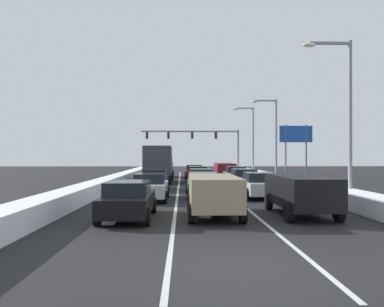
% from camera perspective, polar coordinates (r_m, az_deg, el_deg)
% --- Properties ---
extents(ground_plane, '(120.00, 120.00, 0.00)m').
position_cam_1_polar(ground_plane, '(27.03, 1.50, -5.66)').
color(ground_plane, black).
extents(lane_stripe_between_right_lane_and_center_lane, '(0.14, 50.15, 0.01)m').
position_cam_1_polar(lane_stripe_between_right_lane_and_center_lane, '(31.69, 4.16, -4.85)').
color(lane_stripe_between_right_lane_and_center_lane, silver).
rests_on(lane_stripe_between_right_lane_and_center_lane, ground).
extents(lane_stripe_between_center_lane_and_left_lane, '(0.14, 50.15, 0.01)m').
position_cam_1_polar(lane_stripe_between_center_lane_and_left_lane, '(31.54, -2.02, -4.88)').
color(lane_stripe_between_center_lane_and_left_lane, silver).
rests_on(lane_stripe_between_center_lane_and_left_lane, ground).
extents(snow_bank_right_shoulder, '(1.64, 50.15, 0.76)m').
position_cam_1_polar(snow_bank_right_shoulder, '(32.61, 13.50, -4.06)').
color(snow_bank_right_shoulder, white).
rests_on(snow_bank_right_shoulder, ground).
extents(snow_bank_left_shoulder, '(1.33, 50.15, 0.85)m').
position_cam_1_polar(snow_bank_left_shoulder, '(32.01, -11.57, -4.05)').
color(snow_bank_left_shoulder, white).
rests_on(snow_bank_left_shoulder, ground).
extents(suv_black_right_lane_nearest, '(2.16, 4.90, 1.67)m').
position_cam_1_polar(suv_black_right_lane_nearest, '(16.75, 15.95, -5.49)').
color(suv_black_right_lane_nearest, black).
rests_on(suv_black_right_lane_nearest, ground).
extents(sedan_silver_right_lane_second, '(2.00, 4.50, 1.51)m').
position_cam_1_polar(sedan_silver_right_lane_second, '(23.18, 10.04, -4.66)').
color(sedan_silver_right_lane_second, '#B7BABF').
rests_on(sedan_silver_right_lane_second, ground).
extents(sedan_navy_right_lane_third, '(2.00, 4.50, 1.51)m').
position_cam_1_polar(sedan_navy_right_lane_third, '(28.96, 7.78, -3.78)').
color(sedan_navy_right_lane_third, navy).
rests_on(sedan_navy_right_lane_third, ground).
extents(sedan_gray_right_lane_fourth, '(2.00, 4.50, 1.51)m').
position_cam_1_polar(sedan_gray_right_lane_fourth, '(35.28, 6.54, -3.15)').
color(sedan_gray_right_lane_fourth, slate).
rests_on(sedan_gray_right_lane_fourth, ground).
extents(suv_maroon_right_lane_fifth, '(2.16, 4.90, 1.67)m').
position_cam_1_polar(suv_maroon_right_lane_fifth, '(41.19, 4.90, -2.38)').
color(suv_maroon_right_lane_fifth, maroon).
rests_on(suv_maroon_right_lane_fifth, ground).
extents(suv_tan_center_lane_nearest, '(2.16, 4.90, 1.67)m').
position_cam_1_polar(suv_tan_center_lane_nearest, '(15.90, 3.26, -5.78)').
color(suv_tan_center_lane_nearest, '#937F60').
rests_on(suv_tan_center_lane_nearest, ground).
extents(sedan_green_center_lane_second, '(2.00, 4.50, 1.51)m').
position_cam_1_polar(sedan_green_center_lane_second, '(23.01, 1.62, -4.70)').
color(sedan_green_center_lane_second, '#1E5633').
rests_on(sedan_green_center_lane_second, ground).
extents(sedan_white_center_lane_third, '(2.00, 4.50, 1.51)m').
position_cam_1_polar(sedan_white_center_lane_third, '(28.72, 1.36, -3.81)').
color(sedan_white_center_lane_third, silver).
rests_on(sedan_white_center_lane_third, ground).
extents(sedan_charcoal_center_lane_fourth, '(2.00, 4.50, 1.51)m').
position_cam_1_polar(sedan_charcoal_center_lane_fourth, '(35.22, 0.85, -3.15)').
color(sedan_charcoal_center_lane_fourth, '#38383D').
rests_on(sedan_charcoal_center_lane_fourth, ground).
extents(sedan_red_center_lane_fifth, '(2.00, 4.50, 1.51)m').
position_cam_1_polar(sedan_red_center_lane_fifth, '(40.82, 0.31, -2.76)').
color(sedan_red_center_lane_fifth, maroon).
rests_on(sedan_red_center_lane_fifth, ground).
extents(sedan_black_left_lane_nearest, '(2.00, 4.50, 1.51)m').
position_cam_1_polar(sedan_black_left_lane_nearest, '(15.46, -9.56, -6.87)').
color(sedan_black_left_lane_nearest, black).
rests_on(sedan_black_left_lane_nearest, ground).
extents(sedan_silver_left_lane_second, '(2.00, 4.50, 1.51)m').
position_cam_1_polar(sedan_silver_left_lane_second, '(21.70, -6.27, -4.96)').
color(sedan_silver_left_lane_second, '#B7BABF').
rests_on(sedan_silver_left_lane_second, ground).
extents(sedan_navy_left_lane_third, '(2.00, 4.50, 1.51)m').
position_cam_1_polar(sedan_navy_left_lane_third, '(28.11, -5.59, -3.89)').
color(sedan_navy_left_lane_third, navy).
rests_on(sedan_navy_left_lane_third, ground).
extents(box_truck_left_lane_fourth, '(2.53, 7.20, 3.36)m').
position_cam_1_polar(box_truck_left_lane_fourth, '(35.45, -5.02, -1.30)').
color(box_truck_left_lane_fourth, slate).
rests_on(box_truck_left_lane_fourth, ground).
extents(suv_maroon_left_lane_fifth, '(2.16, 4.90, 1.67)m').
position_cam_1_polar(suv_maroon_left_lane_fifth, '(44.22, -4.20, -2.24)').
color(suv_maroon_left_lane_fifth, maroon).
rests_on(suv_maroon_left_lane_fifth, ground).
extents(traffic_light_gantry, '(14.00, 0.47, 6.20)m').
position_cam_1_polar(traffic_light_gantry, '(54.33, 1.41, 2.21)').
color(traffic_light_gantry, slate).
rests_on(traffic_light_gantry, ground).
extents(street_lamp_right_near, '(2.66, 0.36, 8.69)m').
position_cam_1_polar(street_lamp_right_near, '(21.97, 21.83, 6.60)').
color(street_lamp_right_near, gray).
rests_on(street_lamp_right_near, ground).
extents(street_lamp_right_mid, '(2.66, 0.36, 8.24)m').
position_cam_1_polar(street_lamp_right_mid, '(39.43, 12.01, 3.21)').
color(street_lamp_right_mid, gray).
rests_on(street_lamp_right_mid, ground).
extents(street_lamp_right_far, '(2.66, 0.36, 8.59)m').
position_cam_1_polar(street_lamp_right_far, '(48.22, 8.76, 2.80)').
color(street_lamp_right_far, gray).
rests_on(street_lamp_right_far, ground).
extents(roadside_sign_right, '(3.20, 0.16, 5.50)m').
position_cam_1_polar(roadside_sign_right, '(38.09, 15.34, 1.97)').
color(roadside_sign_right, '#59595B').
rests_on(roadside_sign_right, ground).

